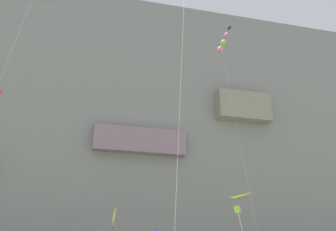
# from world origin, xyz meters

# --- Properties ---
(cliff_face) EXTENTS (180.00, 28.79, 55.67)m
(cliff_face) POSITION_xyz_m (-0.01, 67.25, 27.83)
(cliff_face) COLOR gray
(cliff_face) RESTS_ON ground
(kite_diamond_high_left) EXTENTS (3.13, 3.36, 27.48)m
(kite_diamond_high_left) POSITION_xyz_m (-15.22, 22.66, 24.33)
(kite_diamond_high_left) COLOR purple
(kite_diamond_high_left) RESTS_ON ground
(kite_windsock_upper_left) EXTENTS (1.90, 5.47, 33.11)m
(kite_windsock_upper_left) POSITION_xyz_m (8.39, 33.95, 32.32)
(kite_windsock_upper_left) COLOR pink
(kite_windsock_upper_left) RESTS_ON ground
(kite_diamond_front_field) EXTENTS (2.29, 4.07, 7.53)m
(kite_diamond_front_field) POSITION_xyz_m (-6.21, 24.27, 6.48)
(kite_diamond_front_field) COLOR yellow
(kite_diamond_front_field) RESTS_ON ground
(kite_delta_high_center) EXTENTS (1.75, 6.41, 7.15)m
(kite_delta_high_center) POSITION_xyz_m (1.34, 18.92, 6.91)
(kite_delta_high_center) COLOR yellow
(kite_delta_high_center) RESTS_ON ground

